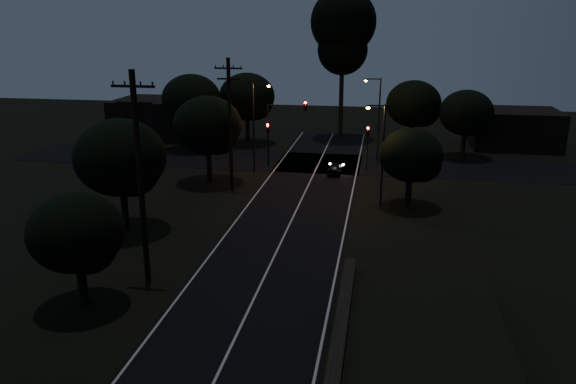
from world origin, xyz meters
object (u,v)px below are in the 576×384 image
(utility_pole_far, at_px, (230,123))
(streetlight_b, at_px, (377,114))
(tall_pine, at_px, (343,31))
(streetlight_a, at_px, (256,121))
(utility_pole_mid, at_px, (140,176))
(car, at_px, (335,168))
(signal_mast, at_px, (286,121))
(signal_left, at_px, (268,137))
(signal_right, at_px, (367,140))
(streetlight_c, at_px, (381,148))

(utility_pole_far, xyz_separation_m, streetlight_b, (11.31, 12.00, -0.85))
(tall_pine, relative_size, streetlight_a, 2.09)
(utility_pole_far, relative_size, streetlight_b, 1.31)
(utility_pole_mid, bearing_deg, car, 71.36)
(signal_mast, relative_size, streetlight_b, 0.78)
(tall_pine, height_order, signal_left, tall_pine)
(streetlight_a, bearing_deg, signal_left, 70.41)
(signal_left, relative_size, signal_mast, 0.66)
(signal_right, bearing_deg, streetlight_c, -82.98)
(signal_mast, relative_size, streetlight_c, 0.83)
(streetlight_c, bearing_deg, car, 115.75)
(streetlight_c, bearing_deg, signal_left, 136.24)
(tall_pine, distance_m, streetlight_b, 13.96)
(utility_pole_far, bearing_deg, signal_mast, 68.89)
(tall_pine, relative_size, car, 5.48)
(streetlight_b, relative_size, car, 2.62)
(signal_right, relative_size, signal_mast, 0.66)
(utility_pole_mid, distance_m, tall_pine, 41.10)
(signal_mast, xyz_separation_m, streetlight_c, (8.74, -9.99, 0.01))
(signal_left, bearing_deg, signal_right, 0.00)
(signal_mast, relative_size, streetlight_a, 0.78)
(tall_pine, bearing_deg, car, -87.11)
(car, bearing_deg, streetlight_a, 4.21)
(tall_pine, distance_m, signal_left, 18.50)
(streetlight_c, distance_m, car, 9.93)
(signal_left, bearing_deg, streetlight_c, -43.76)
(utility_pole_mid, distance_m, streetlight_c, 19.15)
(tall_pine, bearing_deg, streetlight_b, -68.62)
(streetlight_b, xyz_separation_m, streetlight_c, (0.52, -14.00, -0.29))
(tall_pine, relative_size, signal_mast, 2.68)
(utility_pole_far, bearing_deg, streetlight_a, 83.41)
(utility_pole_mid, height_order, streetlight_a, utility_pole_mid)
(utility_pole_far, height_order, tall_pine, tall_pine)
(signal_mast, height_order, streetlight_c, streetlight_c)
(utility_pole_far, xyz_separation_m, signal_right, (10.60, 7.99, -2.65))
(signal_right, distance_m, signal_mast, 7.66)
(signal_left, relative_size, streetlight_b, 0.51)
(signal_right, height_order, streetlight_a, streetlight_a)
(tall_pine, height_order, streetlight_a, tall_pine)
(streetlight_b, bearing_deg, streetlight_c, -87.86)
(signal_right, bearing_deg, signal_left, 180.00)
(streetlight_c, bearing_deg, tall_pine, 100.93)
(signal_left, bearing_deg, utility_pole_mid, -93.21)
(utility_pole_mid, bearing_deg, tall_pine, 80.07)
(signal_right, distance_m, streetlight_a, 10.26)
(car, bearing_deg, tall_pine, -84.95)
(utility_pole_far, distance_m, streetlight_c, 12.05)
(streetlight_b, height_order, streetlight_c, streetlight_b)
(streetlight_b, bearing_deg, tall_pine, 111.38)
(utility_pole_mid, xyz_separation_m, signal_left, (1.40, 24.99, -2.90))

